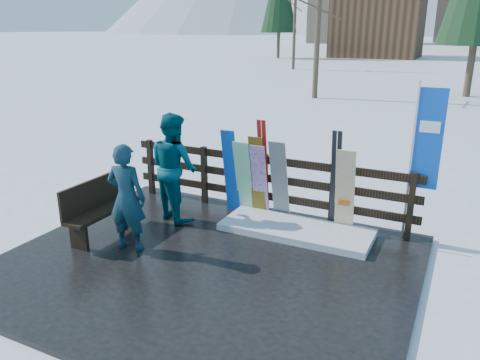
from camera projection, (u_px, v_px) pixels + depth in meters
The scene contains 17 objects.
ground at pixel (206, 267), 7.05m from camera, with size 700.00×700.00×0.00m, color white.
deck at pixel (206, 265), 7.04m from camera, with size 6.00×5.00×0.08m, color black.
fence at pixel (265, 180), 8.70m from camera, with size 5.60×0.10×1.15m.
snow_patch at pixel (296, 230), 8.01m from camera, with size 2.56×1.00×0.12m, color white.
bench at pixel (100, 206), 7.83m from camera, with size 0.41×1.50×0.97m.
snowboard_0 at pixel (231, 171), 8.72m from camera, with size 0.27×0.03×1.63m, color blue.
snowboard_1 at pixel (244, 178), 8.63m from camera, with size 0.32×0.03×1.45m, color white.
snowboard_2 at pixel (257, 177), 8.50m from camera, with size 0.27×0.03×1.56m, color orange.
snowboard_3 at pixel (260, 181), 8.50m from camera, with size 0.28×0.03×1.42m, color white.
snowboard_4 at pixel (279, 181), 8.32m from camera, with size 0.31×0.03×1.55m, color black.
snowboard_5 at pixel (345, 192), 7.83m from camera, with size 0.32×0.03×1.49m, color white.
ski_pair_a at pixel (263, 169), 8.48m from camera, with size 0.16×0.28×1.84m.
ski_pair_b at pixel (336, 181), 7.93m from camera, with size 0.17×0.21×1.77m.
rental_flag at pixel (424, 145), 7.32m from camera, with size 0.45×0.04×2.60m.
person_front at pixel (127, 198), 7.21m from camera, with size 0.63×0.41×1.72m, color #18464C.
person_back at pixel (174, 167), 8.39m from camera, with size 0.95×0.74×1.96m, color #044A5B.
trees at pixel (472, 1), 45.49m from camera, with size 42.24×68.75×13.39m.
Camera 1 is at (3.24, -5.42, 3.43)m, focal length 35.00 mm.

